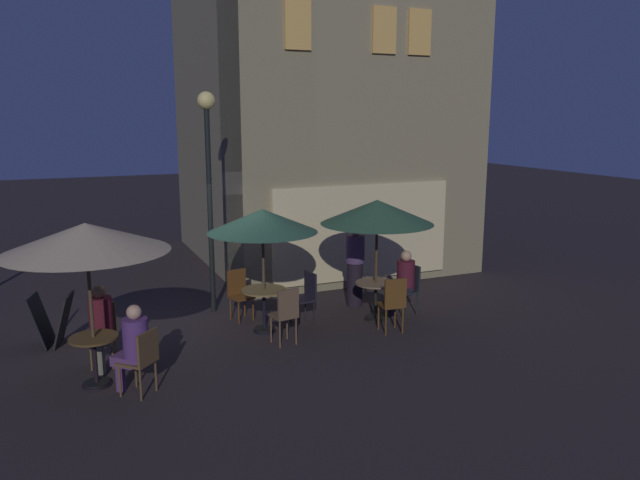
{
  "coord_description": "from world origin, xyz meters",
  "views": [
    {
      "loc": [
        -2.07,
        -10.76,
        3.79
      ],
      "look_at": [
        2.3,
        -0.68,
        1.56
      ],
      "focal_mm": 34.82,
      "sensor_mm": 36.0,
      "label": 1
    }
  ],
  "objects_px": {
    "cafe_chair_5": "(239,290)",
    "patron_seated_0": "(133,344)",
    "menu_sandwich_board": "(53,320)",
    "cafe_table_1": "(376,292)",
    "cafe_table_2": "(264,300)",
    "street_lamp_near_corner": "(208,159)",
    "cafe_table_0": "(95,352)",
    "cafe_chair_2": "(393,300)",
    "cafe_chair_1": "(103,329)",
    "cafe_chair_4": "(307,293)",
    "patio_umbrella_0": "(86,238)",
    "patron_standing_3": "(355,266)",
    "cafe_chair_0": "(142,356)",
    "patio_umbrella_2": "(263,221)",
    "cafe_chair_6": "(286,311)",
    "cafe_chair_3": "(409,285)",
    "patron_seated_1": "(101,322)",
    "patron_seated_2": "(403,279)",
    "patio_umbrella_1": "(377,212)"
  },
  "relations": [
    {
      "from": "cafe_table_2",
      "to": "cafe_table_1",
      "type": "bearing_deg",
      "value": -5.75
    },
    {
      "from": "cafe_chair_2",
      "to": "cafe_chair_5",
      "type": "relative_size",
      "value": 1.07
    },
    {
      "from": "cafe_table_1",
      "to": "cafe_table_2",
      "type": "height_order",
      "value": "cafe_table_2"
    },
    {
      "from": "menu_sandwich_board",
      "to": "cafe_table_1",
      "type": "bearing_deg",
      "value": 6.62
    },
    {
      "from": "cafe_chair_5",
      "to": "patron_standing_3",
      "type": "xyz_separation_m",
      "value": [
        2.37,
        -0.11,
        0.27
      ]
    },
    {
      "from": "cafe_chair_2",
      "to": "patio_umbrella_0",
      "type": "bearing_deg",
      "value": 97.98
    },
    {
      "from": "patio_umbrella_0",
      "to": "patron_seated_1",
      "type": "distance_m",
      "value": 1.57
    },
    {
      "from": "cafe_table_0",
      "to": "cafe_table_1",
      "type": "distance_m",
      "value": 5.12
    },
    {
      "from": "cafe_table_2",
      "to": "cafe_chair_1",
      "type": "xyz_separation_m",
      "value": [
        -2.73,
        -0.39,
        -0.02
      ]
    },
    {
      "from": "cafe_chair_3",
      "to": "cafe_chair_5",
      "type": "relative_size",
      "value": 1.02
    },
    {
      "from": "patio_umbrella_0",
      "to": "patron_seated_2",
      "type": "xyz_separation_m",
      "value": [
        5.65,
        1.05,
        -1.43
      ]
    },
    {
      "from": "cafe_table_0",
      "to": "patio_umbrella_1",
      "type": "relative_size",
      "value": 0.32
    },
    {
      "from": "patron_standing_3",
      "to": "cafe_table_2",
      "type": "bearing_deg",
      "value": 40.61
    },
    {
      "from": "cafe_chair_6",
      "to": "patron_standing_3",
      "type": "distance_m",
      "value": 2.55
    },
    {
      "from": "patio_umbrella_2",
      "to": "patron_standing_3",
      "type": "relative_size",
      "value": 1.33
    },
    {
      "from": "cafe_chair_5",
      "to": "patron_seated_2",
      "type": "distance_m",
      "value": 3.13
    },
    {
      "from": "street_lamp_near_corner",
      "to": "patio_umbrella_0",
      "type": "relative_size",
      "value": 1.79
    },
    {
      "from": "street_lamp_near_corner",
      "to": "cafe_chair_1",
      "type": "xyz_separation_m",
      "value": [
        -2.18,
        -1.89,
        -2.41
      ]
    },
    {
      "from": "cafe_chair_5",
      "to": "patron_seated_1",
      "type": "xyz_separation_m",
      "value": [
        -2.55,
        -1.38,
        0.17
      ]
    },
    {
      "from": "cafe_chair_5",
      "to": "patron_seated_0",
      "type": "height_order",
      "value": "patron_seated_0"
    },
    {
      "from": "cafe_chair_1",
      "to": "cafe_chair_2",
      "type": "bearing_deg",
      "value": 95.1
    },
    {
      "from": "cafe_table_0",
      "to": "cafe_chair_6",
      "type": "relative_size",
      "value": 0.74
    },
    {
      "from": "patio_umbrella_0",
      "to": "patio_umbrella_2",
      "type": "distance_m",
      "value": 3.15
    },
    {
      "from": "cafe_chair_1",
      "to": "cafe_chair_5",
      "type": "distance_m",
      "value": 2.81
    },
    {
      "from": "cafe_chair_4",
      "to": "cafe_chair_2",
      "type": "bearing_deg",
      "value": 128.46
    },
    {
      "from": "cafe_chair_0",
      "to": "patron_seated_0",
      "type": "xyz_separation_m",
      "value": [
        -0.1,
        0.1,
        0.16
      ]
    },
    {
      "from": "patio_umbrella_1",
      "to": "cafe_chair_1",
      "type": "height_order",
      "value": "patio_umbrella_1"
    },
    {
      "from": "menu_sandwich_board",
      "to": "cafe_chair_0",
      "type": "height_order",
      "value": "cafe_chair_0"
    },
    {
      "from": "cafe_chair_1",
      "to": "cafe_table_0",
      "type": "bearing_deg",
      "value": -0.0
    },
    {
      "from": "patio_umbrella_1",
      "to": "patron_standing_3",
      "type": "height_order",
      "value": "patio_umbrella_1"
    },
    {
      "from": "patron_seated_1",
      "to": "cafe_table_0",
      "type": "bearing_deg",
      "value": -0.0
    },
    {
      "from": "cafe_chair_1",
      "to": "patron_seated_0",
      "type": "distance_m",
      "value": 1.32
    },
    {
      "from": "cafe_table_0",
      "to": "patron_standing_3",
      "type": "height_order",
      "value": "patron_standing_3"
    },
    {
      "from": "menu_sandwich_board",
      "to": "cafe_chair_3",
      "type": "relative_size",
      "value": 0.9
    },
    {
      "from": "cafe_chair_5",
      "to": "cafe_chair_1",
      "type": "bearing_deg",
      "value": -77.72
    },
    {
      "from": "street_lamp_near_corner",
      "to": "cafe_table_2",
      "type": "relative_size",
      "value": 5.36
    },
    {
      "from": "patio_umbrella_0",
      "to": "patron_standing_3",
      "type": "distance_m",
      "value": 5.58
    },
    {
      "from": "cafe_chair_5",
      "to": "street_lamp_near_corner",
      "type": "bearing_deg",
      "value": -166.29
    },
    {
      "from": "patron_seated_1",
      "to": "cafe_chair_4",
      "type": "bearing_deg",
      "value": 112.52
    },
    {
      "from": "cafe_chair_0",
      "to": "patron_seated_2",
      "type": "xyz_separation_m",
      "value": [
        5.07,
        1.62,
        0.15
      ]
    },
    {
      "from": "patio_umbrella_1",
      "to": "cafe_chair_3",
      "type": "xyz_separation_m",
      "value": [
        0.77,
        0.07,
        -1.47
      ]
    },
    {
      "from": "patio_umbrella_2",
      "to": "cafe_chair_0",
      "type": "height_order",
      "value": "patio_umbrella_2"
    },
    {
      "from": "cafe_table_1",
      "to": "patron_seated_0",
      "type": "relative_size",
      "value": 0.59
    },
    {
      "from": "patron_standing_3",
      "to": "cafe_chair_2",
      "type": "bearing_deg",
      "value": 107.83
    },
    {
      "from": "cafe_table_0",
      "to": "cafe_chair_2",
      "type": "relative_size",
      "value": 0.72
    },
    {
      "from": "cafe_chair_3",
      "to": "cafe_chair_4",
      "type": "relative_size",
      "value": 1.0
    },
    {
      "from": "cafe_table_2",
      "to": "menu_sandwich_board",
      "type": "bearing_deg",
      "value": 167.99
    },
    {
      "from": "cafe_table_2",
      "to": "patron_standing_3",
      "type": "height_order",
      "value": "patron_standing_3"
    },
    {
      "from": "patio_umbrella_2",
      "to": "patron_seated_0",
      "type": "distance_m",
      "value": 3.21
    },
    {
      "from": "cafe_chair_4",
      "to": "patron_seated_2",
      "type": "bearing_deg",
      "value": 163.56
    }
  ]
}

